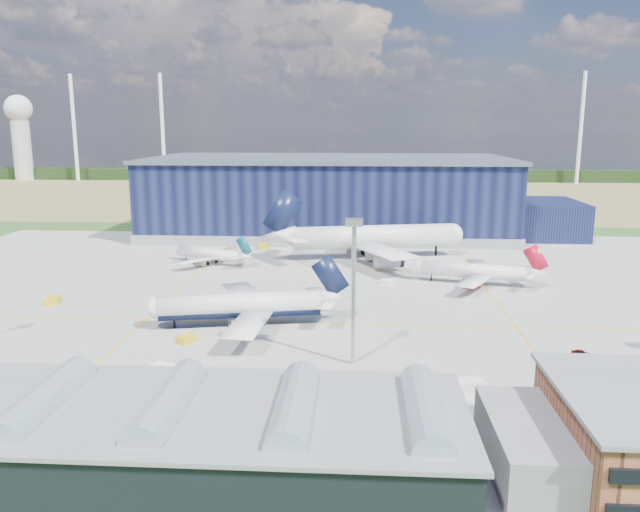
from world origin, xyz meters
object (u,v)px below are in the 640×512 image
at_px(gse_van_a, 168,373).
at_px(car_b, 374,404).
at_px(airliner_navy, 240,293).
at_px(gse_cart_b, 386,282).
at_px(light_mast_center, 354,268).
at_px(gse_tug_c, 263,246).
at_px(airliner_widebody, 374,225).
at_px(gse_cart_a, 388,260).
at_px(hangar, 337,199).
at_px(gse_tug_b, 186,339).
at_px(airliner_red, 474,263).
at_px(gse_van_c, 465,388).
at_px(airstair, 289,390).
at_px(car_a, 581,353).
at_px(gse_tug_a, 53,300).
at_px(airliner_regional, 209,248).

distance_m(gse_van_a, car_b, 30.75).
xyz_separation_m(airliner_navy, gse_cart_b, (28.43, 32.34, -5.72)).
bearing_deg(light_mast_center, gse_cart_b, 81.81).
distance_m(airliner_navy, gse_tug_c, 74.56).
height_order(airliner_navy, airliner_widebody, airliner_widebody).
bearing_deg(gse_cart_a, gse_cart_b, -82.16).
bearing_deg(hangar, gse_tug_b, -100.45).
bearing_deg(gse_cart_b, hangar, 34.34).
relative_size(light_mast_center, gse_tug_b, 7.41).
bearing_deg(airliner_red, airliner_navy, 49.52).
distance_m(gse_cart_a, gse_van_c, 86.00).
bearing_deg(car_b, light_mast_center, 31.55).
bearing_deg(gse_cart_a, car_b, -82.31).
distance_m(hangar, gse_tug_c, 40.56).
bearing_deg(gse_cart_b, gse_cart_a, 19.87).
height_order(light_mast_center, airstair, light_mast_center).
height_order(gse_cart_a, car_a, gse_cart_a).
relative_size(airliner_widebody, gse_van_c, 11.89).
bearing_deg(gse_cart_a, gse_tug_a, -136.47).
relative_size(airliner_widebody, gse_van_a, 10.61).
bearing_deg(gse_tug_c, light_mast_center, -81.89).
bearing_deg(airstair, gse_cart_b, 95.52).
relative_size(airliner_navy, gse_cart_b, 14.04).
bearing_deg(gse_van_a, airliner_red, -17.03).
height_order(gse_tug_a, gse_cart_a, gse_tug_a).
distance_m(hangar, gse_tug_b, 119.37).
bearing_deg(gse_tug_c, gse_cart_b, -58.48).
bearing_deg(airliner_regional, airliner_red, -170.42).
relative_size(airliner_navy, car_b, 9.49).
height_order(airliner_widebody, airliner_regional, airliner_widebody).
relative_size(gse_tug_a, gse_cart_b, 1.38).
distance_m(gse_tug_c, car_a, 108.22).
relative_size(airliner_navy, gse_van_c, 7.88).
xyz_separation_m(gse_tug_b, gse_cart_b, (35.99, 42.44, -0.08)).
height_order(hangar, car_b, hangar).
bearing_deg(car_b, gse_van_a, 97.11).
bearing_deg(airliner_red, gse_van_c, 93.81).
bearing_deg(airstair, light_mast_center, 77.49).
xyz_separation_m(airliner_widebody, car_a, (32.09, -74.51, -9.01)).
height_order(airliner_navy, gse_van_c, airliner_navy).
xyz_separation_m(gse_tug_c, car_b, (31.41, -107.76, -0.11)).
bearing_deg(gse_van_a, airliner_widebody, 5.32).
bearing_deg(airliner_navy, hangar, -109.12).
height_order(airliner_navy, gse_cart_b, airliner_navy).
bearing_deg(airliner_navy, airliner_regional, -82.23).
xyz_separation_m(gse_cart_b, airstair, (-15.74, -64.02, 0.81)).
relative_size(light_mast_center, gse_cart_b, 8.33).
height_order(gse_van_c, car_b, gse_van_c).
relative_size(airliner_red, car_b, 7.64).
bearing_deg(light_mast_center, hangar, 93.30).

